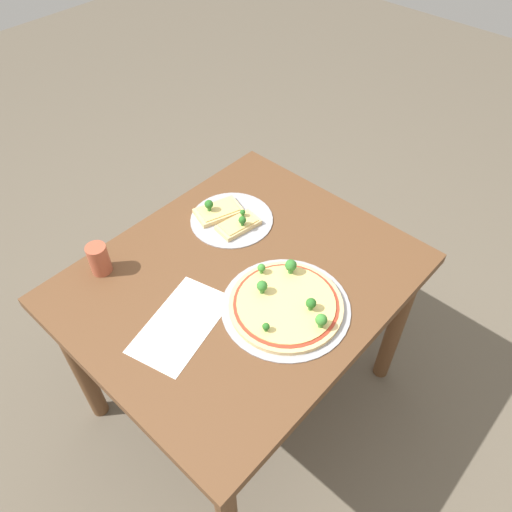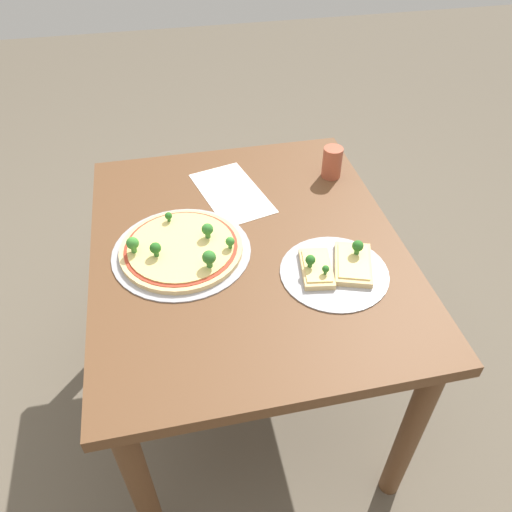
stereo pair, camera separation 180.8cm
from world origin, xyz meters
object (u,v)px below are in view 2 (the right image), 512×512
object	(u,v)px
pizza_tray_whole	(181,247)
drinking_cup	(332,162)
pizza_tray_slice	(336,267)
dining_table	(247,270)

from	to	relation	value
pizza_tray_whole	drinking_cup	xyz separation A→B (m)	(0.27, -0.51, 0.04)
pizza_tray_whole	pizza_tray_slice	world-z (taller)	pizza_tray_whole
pizza_tray_whole	pizza_tray_slice	distance (m)	0.41
pizza_tray_whole	drinking_cup	world-z (taller)	drinking_cup
pizza_tray_whole	pizza_tray_slice	xyz separation A→B (m)	(-0.16, -0.38, -0.00)
pizza_tray_slice	drinking_cup	size ratio (longest dim) A/B	2.78
dining_table	pizza_tray_slice	bearing A→B (deg)	-127.14
pizza_tray_slice	pizza_tray_whole	bearing A→B (deg)	67.63
dining_table	drinking_cup	xyz separation A→B (m)	(0.27, -0.33, 0.15)
dining_table	drinking_cup	distance (m)	0.45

